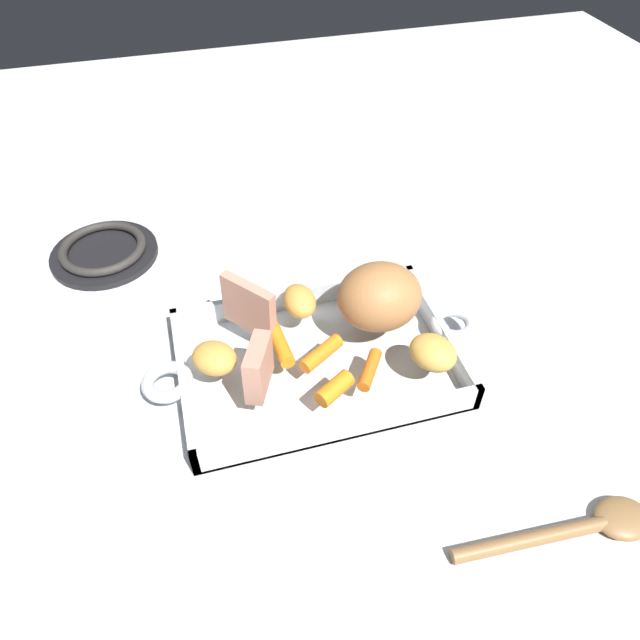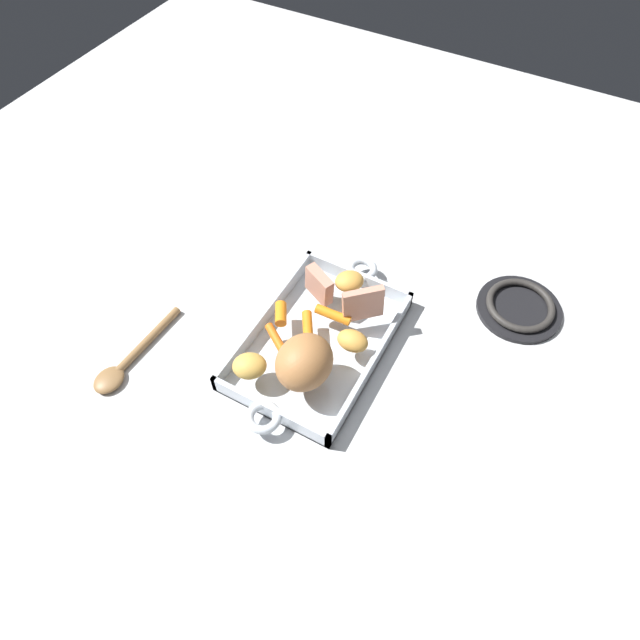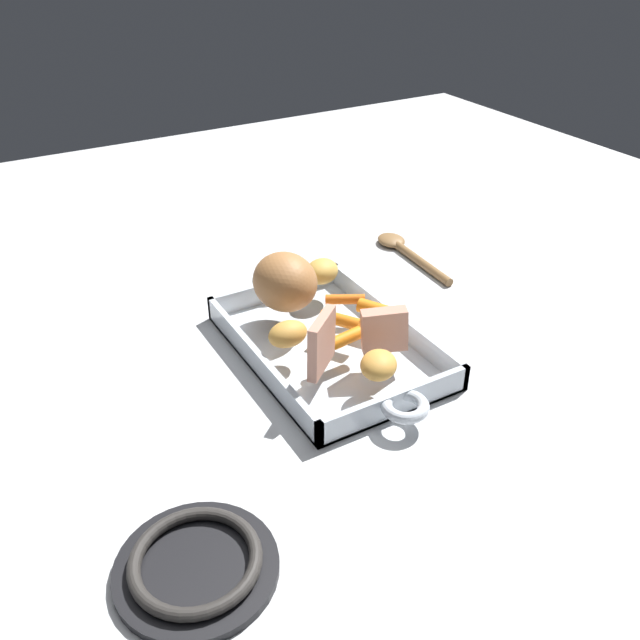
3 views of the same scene
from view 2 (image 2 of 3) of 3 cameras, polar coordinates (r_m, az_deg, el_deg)
ground_plane at (r=1.07m, az=-0.25°, el=-2.62°), size 2.30×2.30×0.00m
roasting_dish at (r=1.06m, az=-0.26°, el=-2.26°), size 0.45×0.24×0.04m
pork_roast at (r=0.95m, az=-1.63°, el=-4.37°), size 0.12×0.10×0.09m
roast_slice_outer at (r=1.07m, az=-0.08°, el=3.63°), size 0.05×0.07×0.07m
roast_slice_thick at (r=1.03m, az=4.46°, el=1.65°), size 0.06×0.07×0.08m
baby_carrot_center_left at (r=1.05m, az=-4.12°, el=0.58°), size 0.05×0.04×0.02m
baby_carrot_center_right at (r=1.05m, az=1.35°, el=0.54°), size 0.02×0.07×0.02m
baby_carrot_southeast at (r=1.02m, az=-4.60°, el=-1.84°), size 0.05×0.06×0.02m
baby_carrot_southwest at (r=1.04m, az=-1.24°, el=-0.58°), size 0.06×0.05×0.02m
potato_near_roast at (r=1.01m, az=3.38°, el=-2.16°), size 0.05×0.06×0.04m
potato_halved at (r=0.98m, az=-7.28°, el=-4.72°), size 0.08×0.08×0.04m
potato_corner at (r=1.09m, az=3.21°, el=3.95°), size 0.08×0.08×0.03m
stove_burner_rear at (r=1.18m, az=19.87°, el=1.27°), size 0.17×0.17×0.02m
serving_spoon at (r=1.10m, az=-19.28°, el=-4.08°), size 0.22×0.05×0.02m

